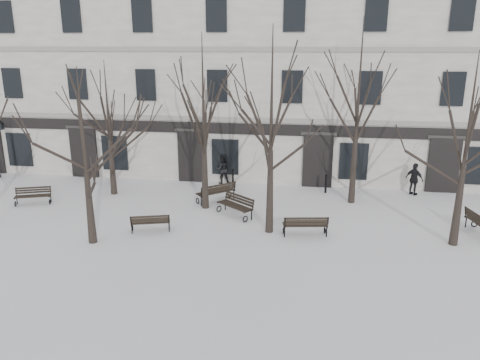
% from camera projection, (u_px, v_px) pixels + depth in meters
% --- Properties ---
extents(ground, '(100.00, 100.00, 0.00)m').
position_uv_depth(ground, '(229.00, 240.00, 18.74)').
color(ground, white).
rests_on(ground, ground).
extents(building, '(40.40, 10.20, 11.40)m').
position_uv_depth(building, '(264.00, 78.00, 29.50)').
color(building, silver).
rests_on(building, ground).
extents(tree_1, '(4.76, 4.76, 6.80)m').
position_uv_depth(tree_1, '(83.00, 137.00, 17.34)').
color(tree_1, black).
rests_on(tree_1, ground).
extents(tree_2, '(5.80, 5.80, 8.29)m').
position_uv_depth(tree_2, '(272.00, 108.00, 18.13)').
color(tree_2, black).
rests_on(tree_2, ground).
extents(tree_3, '(5.15, 5.15, 7.36)m').
position_uv_depth(tree_3, '(469.00, 128.00, 17.04)').
color(tree_3, black).
rests_on(tree_3, ground).
extents(tree_4, '(4.77, 4.77, 6.82)m').
position_uv_depth(tree_4, '(108.00, 113.00, 23.36)').
color(tree_4, black).
rests_on(tree_4, ground).
extents(tree_5, '(5.65, 5.65, 8.07)m').
position_uv_depth(tree_5, '(203.00, 102.00, 21.02)').
color(tree_5, black).
rests_on(tree_5, ground).
extents(tree_6, '(6.14, 6.14, 8.77)m').
position_uv_depth(tree_6, '(359.00, 90.00, 21.69)').
color(tree_6, black).
rests_on(tree_6, ground).
extents(bench_0, '(1.74, 1.13, 0.83)m').
position_uv_depth(bench_0, '(33.00, 195.00, 22.84)').
color(bench_0, black).
rests_on(bench_0, ground).
extents(bench_1, '(1.69, 1.00, 0.81)m').
position_uv_depth(bench_1, '(150.00, 222.00, 19.43)').
color(bench_1, black).
rests_on(bench_1, ground).
extents(bench_2, '(1.88, 0.95, 0.91)m').
position_uv_depth(bench_2, '(305.00, 225.00, 19.00)').
color(bench_2, black).
rests_on(bench_2, ground).
extents(bench_3, '(1.88, 1.71, 0.96)m').
position_uv_depth(bench_3, '(236.00, 205.00, 21.27)').
color(bench_3, black).
rests_on(bench_3, ground).
extents(bench_4, '(1.91, 1.81, 0.99)m').
position_uv_depth(bench_4, '(216.00, 192.00, 23.11)').
color(bench_4, black).
rests_on(bench_4, ground).
extents(bollard_a, '(0.13, 0.13, 1.00)m').
position_uv_depth(bollard_a, '(233.00, 177.00, 25.66)').
color(bollard_a, black).
rests_on(bollard_a, ground).
extents(bollard_b, '(0.14, 0.14, 1.06)m').
position_uv_depth(bollard_b, '(326.00, 183.00, 24.52)').
color(bollard_b, black).
rests_on(bollard_b, ground).
extents(pedestrian_b, '(0.96, 0.85, 1.65)m').
position_uv_depth(pedestrian_b, '(223.00, 183.00, 26.40)').
color(pedestrian_b, black).
rests_on(pedestrian_b, ground).
extents(pedestrian_c, '(1.01, 0.98, 1.69)m').
position_uv_depth(pedestrian_c, '(413.00, 195.00, 24.36)').
color(pedestrian_c, black).
rests_on(pedestrian_c, ground).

